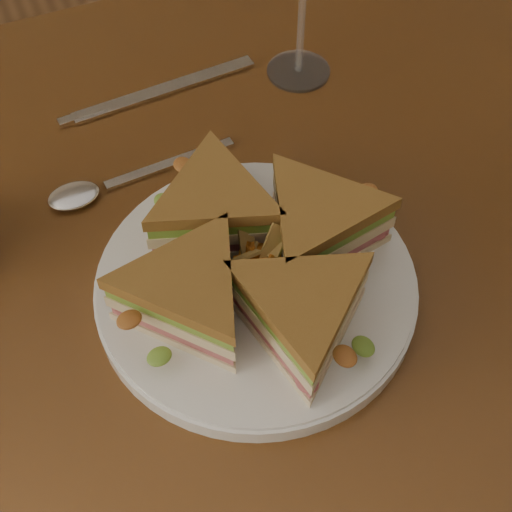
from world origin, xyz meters
The scene contains 6 objects.
table centered at (0.00, 0.00, 0.65)m, with size 1.20×0.80×0.75m.
plate centered at (0.05, -0.05, 0.76)m, with size 0.26×0.26×0.02m, color silver.
sandwich_wedges centered at (0.05, -0.05, 0.80)m, with size 0.27×0.27×0.06m.
crisps_mound centered at (0.05, -0.05, 0.79)m, with size 0.09×0.09×0.05m, color #BE6118, non-canonical shape.
spoon centered at (-0.04, 0.11, 0.75)m, with size 0.18×0.03×0.01m.
knife centered at (0.04, 0.22, 0.75)m, with size 0.22×0.03×0.00m.
Camera 1 is at (-0.08, -0.35, 1.24)m, focal length 50.00 mm.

